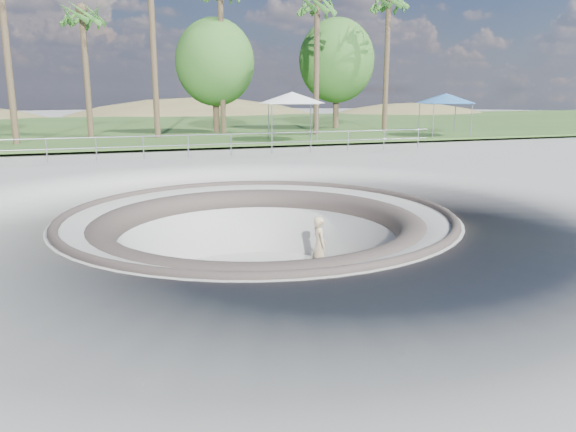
# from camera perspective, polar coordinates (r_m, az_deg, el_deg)

# --- Properties ---
(ground) EXTENTS (180.00, 180.00, 0.00)m
(ground) POSITION_cam_1_polar(r_m,az_deg,el_deg) (14.71, -3.06, 0.14)
(ground) COLOR #969691
(ground) RESTS_ON ground
(skate_bowl) EXTENTS (14.00, 14.00, 4.10)m
(skate_bowl) POSITION_cam_1_polar(r_m,az_deg,el_deg) (15.21, -2.98, -6.60)
(skate_bowl) COLOR #969691
(skate_bowl) RESTS_ON ground
(grass_strip) EXTENTS (180.00, 36.00, 0.12)m
(grass_strip) POSITION_cam_1_polar(r_m,az_deg,el_deg) (48.09, -14.01, 8.81)
(grass_strip) COLOR #305622
(grass_strip) RESTS_ON ground
(distant_hills) EXTENTS (103.20, 45.00, 28.60)m
(distant_hills) POSITION_cam_1_polar(r_m,az_deg,el_deg) (72.15, -12.22, 4.30)
(distant_hills) COLOR brown
(distant_hills) RESTS_ON ground
(safety_railing) EXTENTS (25.00, 0.06, 1.03)m
(safety_railing) POSITION_cam_1_polar(r_m,az_deg,el_deg) (26.25, -10.11, 7.05)
(safety_railing) COLOR gray
(safety_railing) RESTS_ON ground
(skateboard) EXTENTS (0.78, 0.32, 0.08)m
(skateboard) POSITION_cam_1_polar(r_m,az_deg,el_deg) (15.73, 3.17, -5.97)
(skateboard) COLOR olive
(skateboard) RESTS_ON ground
(skater) EXTENTS (0.41, 0.61, 1.64)m
(skater) POSITION_cam_1_polar(r_m,az_deg,el_deg) (15.48, 3.21, -3.04)
(skater) COLOR #CCB284
(skater) RESTS_ON skateboard
(canopy_white) EXTENTS (5.40, 5.40, 2.79)m
(canopy_white) POSITION_cam_1_polar(r_m,az_deg,el_deg) (33.65, 0.42, 11.91)
(canopy_white) COLOR gray
(canopy_white) RESTS_ON ground
(canopy_blue) EXTENTS (5.23, 5.23, 2.69)m
(canopy_blue) POSITION_cam_1_polar(r_m,az_deg,el_deg) (38.34, 15.74, 11.42)
(canopy_blue) COLOR gray
(canopy_blue) RESTS_ON ground
(palm_b) EXTENTS (2.60, 2.60, 8.54)m
(palm_b) POSITION_cam_1_polar(r_m,az_deg,el_deg) (37.87, -20.19, 18.45)
(palm_b) COLOR brown
(palm_b) RESTS_ON ground
(palm_e) EXTENTS (2.60, 2.60, 9.47)m
(palm_e) POSITION_cam_1_polar(r_m,az_deg,el_deg) (38.00, 2.99, 20.46)
(palm_e) COLOR brown
(palm_e) RESTS_ON ground
(palm_f) EXTENTS (2.60, 2.60, 10.14)m
(palm_f) POSITION_cam_1_polar(r_m,az_deg,el_deg) (42.01, 10.20, 20.40)
(palm_f) COLOR brown
(palm_f) RESTS_ON ground
(bushy_tree_mid) EXTENTS (5.40, 4.91, 7.79)m
(bushy_tree_mid) POSITION_cam_1_polar(r_m,az_deg,el_deg) (39.97, -7.44, 15.21)
(bushy_tree_mid) COLOR brown
(bushy_tree_mid) RESTS_ON ground
(bushy_tree_right) EXTENTS (5.75, 5.23, 8.29)m
(bushy_tree_right) POSITION_cam_1_polar(r_m,az_deg,el_deg) (44.02, 4.97, 15.44)
(bushy_tree_right) COLOR brown
(bushy_tree_right) RESTS_ON ground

